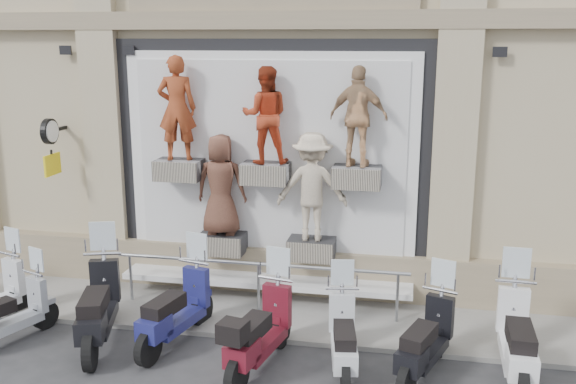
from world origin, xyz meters
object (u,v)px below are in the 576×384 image
Objects in this scene: scooter_g at (344,324)px; scooter_d at (97,291)px; scooter_e at (175,295)px; scooter_h at (426,326)px; scooter_f at (260,316)px; scooter_i at (518,323)px; scooter_c at (8,301)px; clock_sign_bracket at (51,139)px; guard_rail at (259,288)px.

scooter_d is at bearing 169.09° from scooter_g.
scooter_h is (3.70, -0.25, -0.04)m from scooter_e.
scooter_f is 3.50m from scooter_i.
scooter_c is 5.08m from scooter_g.
scooter_i is at bearing 28.06° from scooter_h.
clock_sign_bracket is at bearing 164.04° from scooter_f.
scooter_d is (1.79, -2.00, -1.93)m from clock_sign_bracket.
scooter_d is at bearing -143.95° from guard_rail.
scooter_f is at bearing -27.39° from clock_sign_bracket.
clock_sign_bracket is 7.23m from scooter_h.
scooter_g is at bearing -45.60° from guard_rail.
scooter_i is at bearing -19.36° from guard_rail.
scooter_e is (2.50, 0.47, 0.11)m from scooter_c.
scooter_i is at bearing -2.80° from scooter_g.
guard_rail is 4.19m from scooter_i.
scooter_f reaches higher than scooter_c.
scooter_i is (7.41, 0.39, 0.15)m from scooter_c.
clock_sign_bracket is at bearing 173.16° from guard_rail.
guard_rail is at bearing 18.81° from scooter_d.
scooter_f reaches higher than scooter_e.
guard_rail is 2.83× the size of scooter_g.
clock_sign_bracket reaches higher than scooter_i.
scooter_c is at bearing -175.23° from scooter_i.
scooter_d is 4.84m from scooter_h.
clock_sign_bracket is 5.30m from scooter_f.
scooter_i reaches higher than scooter_c.
scooter_c is 0.95× the size of scooter_g.
clock_sign_bracket reaches higher than scooter_e.
scooter_d reaches higher than scooter_i.
scooter_g is (5.08, 0.13, 0.04)m from scooter_c.
scooter_d is at bearing -176.79° from scooter_i.
guard_rail is 4.57m from clock_sign_bracket.
scooter_e is (2.93, -1.77, -2.00)m from clock_sign_bracket.
scooter_d is (1.36, 0.24, 0.18)m from scooter_c.
scooter_f is (3.93, -0.02, 0.11)m from scooter_c.
scooter_g is at bearing 22.93° from scooter_c.
scooter_i is (7.84, -1.85, -1.96)m from clock_sign_bracket.
scooter_i is (3.94, -1.38, 0.37)m from guard_rail.
scooter_g is at bearing 5.36° from scooter_e.
scooter_i is (2.33, 0.26, 0.11)m from scooter_g.
clock_sign_bracket is at bearing 168.47° from scooter_i.
scooter_e is 4.91m from scooter_i.
clock_sign_bracket reaches higher than guard_rail.
clock_sign_bracket is 0.52× the size of scooter_e.
guard_rail is 2.35× the size of scooter_d.
guard_rail is at bearing -6.84° from clock_sign_bracket.
scooter_f is at bearing -5.92° from scooter_e.
scooter_f is at bearing -22.89° from scooter_d.
scooter_d reaches higher than scooter_g.
scooter_g is 0.87× the size of scooter_i.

